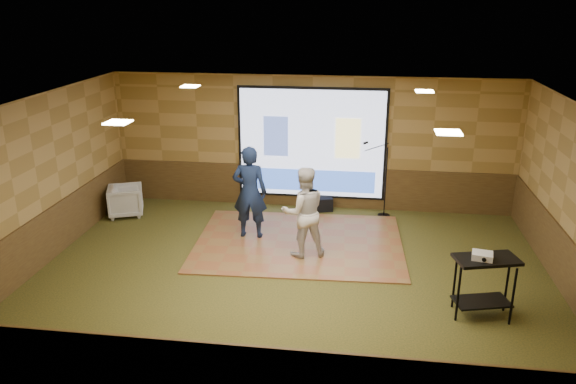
# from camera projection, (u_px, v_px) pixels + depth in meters

# --- Properties ---
(ground) EXTENTS (9.00, 9.00, 0.00)m
(ground) POSITION_uv_depth(u_px,v_px,m) (291.00, 276.00, 9.76)
(ground) COLOR #293216
(ground) RESTS_ON ground
(room_shell) EXTENTS (9.04, 7.04, 3.02)m
(room_shell) POSITION_uv_depth(u_px,v_px,m) (292.00, 160.00, 9.07)
(room_shell) COLOR #A58245
(room_shell) RESTS_ON ground
(wainscot_back) EXTENTS (9.00, 0.04, 0.95)m
(wainscot_back) POSITION_uv_depth(u_px,v_px,m) (311.00, 187.00, 12.86)
(wainscot_back) COLOR #442C16
(wainscot_back) RESTS_ON ground
(wainscot_front) EXTENTS (9.00, 0.04, 0.95)m
(wainscot_front) POSITION_uv_depth(u_px,v_px,m) (251.00, 381.00, 6.35)
(wainscot_front) COLOR #442C16
(wainscot_front) RESTS_ON ground
(wainscot_left) EXTENTS (0.04, 7.00, 0.95)m
(wainscot_left) POSITION_uv_depth(u_px,v_px,m) (47.00, 237.00, 10.18)
(wainscot_left) COLOR #442C16
(wainscot_left) RESTS_ON ground
(wainscot_right) EXTENTS (0.04, 7.00, 0.95)m
(wainscot_right) POSITION_uv_depth(u_px,v_px,m) (567.00, 267.00, 9.03)
(wainscot_right) COLOR #442C16
(wainscot_right) RESTS_ON ground
(projector_screen) EXTENTS (3.32, 0.06, 2.52)m
(projector_screen) POSITION_uv_depth(u_px,v_px,m) (312.00, 145.00, 12.49)
(projector_screen) COLOR black
(projector_screen) RESTS_ON room_shell
(downlight_nw) EXTENTS (0.32, 0.32, 0.02)m
(downlight_nw) POSITION_uv_depth(u_px,v_px,m) (190.00, 86.00, 10.75)
(downlight_nw) COLOR #FFF0BF
(downlight_nw) RESTS_ON room_shell
(downlight_ne) EXTENTS (0.32, 0.32, 0.02)m
(downlight_ne) POSITION_uv_depth(u_px,v_px,m) (424.00, 91.00, 10.18)
(downlight_ne) COLOR #FFF0BF
(downlight_ne) RESTS_ON room_shell
(downlight_sw) EXTENTS (0.32, 0.32, 0.02)m
(downlight_sw) POSITION_uv_depth(u_px,v_px,m) (118.00, 122.00, 7.66)
(downlight_sw) COLOR #FFF0BF
(downlight_sw) RESTS_ON room_shell
(downlight_se) EXTENTS (0.32, 0.32, 0.02)m
(downlight_se) POSITION_uv_depth(u_px,v_px,m) (448.00, 132.00, 7.10)
(downlight_se) COLOR #FFF0BF
(downlight_se) RESTS_ON room_shell
(dance_floor) EXTENTS (4.14, 3.23, 0.03)m
(dance_floor) POSITION_uv_depth(u_px,v_px,m) (299.00, 242.00, 11.06)
(dance_floor) COLOR brown
(dance_floor) RESTS_ON ground
(player_left) EXTENTS (0.69, 0.46, 1.86)m
(player_left) POSITION_uv_depth(u_px,v_px,m) (250.00, 192.00, 11.02)
(player_left) COLOR #162344
(player_left) RESTS_ON dance_floor
(player_right) EXTENTS (1.00, 0.88, 1.70)m
(player_right) POSITION_uv_depth(u_px,v_px,m) (304.00, 212.00, 10.23)
(player_right) COLOR beige
(player_right) RESTS_ON dance_floor
(av_table) EXTENTS (0.92, 0.48, 0.97)m
(av_table) POSITION_uv_depth(u_px,v_px,m) (485.00, 276.00, 8.33)
(av_table) COLOR black
(av_table) RESTS_ON ground
(projector) EXTENTS (0.33, 0.29, 0.10)m
(projector) POSITION_uv_depth(u_px,v_px,m) (482.00, 256.00, 8.19)
(projector) COLOR white
(projector) RESTS_ON av_table
(mic_stand) EXTENTS (0.66, 0.27, 1.69)m
(mic_stand) POSITION_uv_depth(u_px,v_px,m) (382.00, 195.00, 12.28)
(mic_stand) COLOR black
(mic_stand) RESTS_ON ground
(banquet_chair) EXTENTS (0.94, 0.93, 0.67)m
(banquet_chair) POSITION_uv_depth(u_px,v_px,m) (126.00, 201.00, 12.38)
(banquet_chair) COLOR gray
(banquet_chair) RESTS_ON ground
(duffel_bag) EXTENTS (0.56, 0.45, 0.31)m
(duffel_bag) POSITION_uv_depth(u_px,v_px,m) (321.00, 204.00, 12.72)
(duffel_bag) COLOR black
(duffel_bag) RESTS_ON ground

